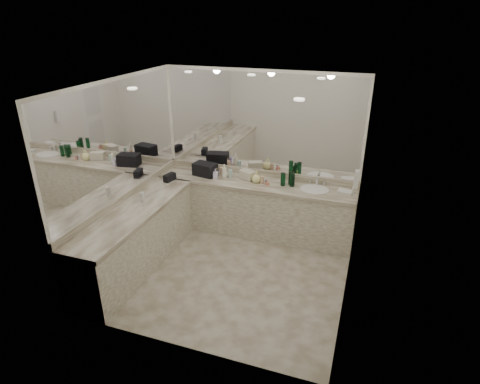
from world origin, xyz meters
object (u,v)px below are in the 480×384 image
at_px(wall_phone, 357,179).
at_px(sink, 314,190).
at_px(black_toiletry_bag, 205,169).
at_px(soap_bottle_a, 224,171).
at_px(hand_towel, 345,192).
at_px(soap_bottle_b, 215,174).
at_px(soap_bottle_c, 256,177).
at_px(cream_cosmetic_case, 247,175).

bearing_deg(wall_phone, sink, 140.43).
height_order(sink, black_toiletry_bag, black_toiletry_bag).
bearing_deg(soap_bottle_a, hand_towel, 0.32).
bearing_deg(soap_bottle_b, hand_towel, 3.23).
bearing_deg(soap_bottle_c, sink, 1.54).
height_order(sink, hand_towel, hand_towel).
distance_m(sink, soap_bottle_a, 1.48).
xyz_separation_m(cream_cosmetic_case, soap_bottle_c, (0.18, -0.09, 0.03)).
relative_size(hand_towel, soap_bottle_a, 0.97).
bearing_deg(black_toiletry_bag, soap_bottle_b, -22.68).
height_order(black_toiletry_bag, soap_bottle_b, black_toiletry_bag).
bearing_deg(sink, hand_towel, 3.34).
relative_size(cream_cosmetic_case, hand_towel, 1.09).
xyz_separation_m(wall_phone, soap_bottle_a, (-2.08, 0.52, -0.34)).
height_order(wall_phone, black_toiletry_bag, wall_phone).
height_order(cream_cosmetic_case, soap_bottle_b, soap_bottle_b).
relative_size(wall_phone, black_toiletry_bag, 0.65).
distance_m(soap_bottle_b, soap_bottle_c, 0.67).
bearing_deg(soap_bottle_b, soap_bottle_a, 42.70).
relative_size(black_toiletry_bag, soap_bottle_a, 1.64).
bearing_deg(soap_bottle_c, wall_phone, -17.32).
bearing_deg(soap_bottle_a, black_toiletry_bag, -178.05).
height_order(hand_towel, soap_bottle_a, soap_bottle_a).
bearing_deg(hand_towel, black_toiletry_bag, -179.44).
relative_size(soap_bottle_b, soap_bottle_c, 0.87).
distance_m(wall_phone, black_toiletry_bag, 2.49).
distance_m(sink, soap_bottle_c, 0.92).
distance_m(sink, hand_towel, 0.45).
distance_m(wall_phone, soap_bottle_b, 2.26).
bearing_deg(cream_cosmetic_case, soap_bottle_a, -148.41).
distance_m(cream_cosmetic_case, soap_bottle_c, 0.20).
height_order(wall_phone, hand_towel, wall_phone).
bearing_deg(black_toiletry_bag, sink, -0.13).
relative_size(sink, black_toiletry_bag, 1.19).
xyz_separation_m(black_toiletry_bag, soap_bottle_c, (0.89, -0.03, -0.01)).
xyz_separation_m(soap_bottle_b, soap_bottle_c, (0.67, 0.06, 0.01)).
bearing_deg(sink, cream_cosmetic_case, 176.51).
bearing_deg(hand_towel, soap_bottle_a, -179.68).
height_order(hand_towel, soap_bottle_b, soap_bottle_b).
bearing_deg(soap_bottle_a, soap_bottle_b, -137.30).
relative_size(wall_phone, soap_bottle_b, 1.43).
distance_m(soap_bottle_a, soap_bottle_b, 0.16).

